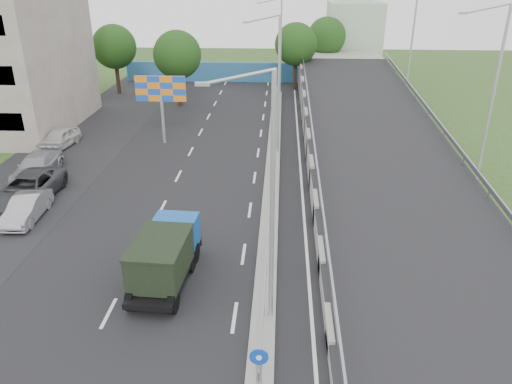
# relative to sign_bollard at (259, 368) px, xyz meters

# --- Properties ---
(road_surface) EXTENTS (26.00, 90.00, 0.04)m
(road_surface) POSITION_rel_sign_bollard_xyz_m (-3.00, 17.83, -1.03)
(road_surface) COLOR black
(road_surface) RESTS_ON ground
(parking_strip) EXTENTS (8.00, 90.00, 0.05)m
(parking_strip) POSITION_rel_sign_bollard_xyz_m (-16.00, 17.83, -1.03)
(parking_strip) COLOR black
(parking_strip) RESTS_ON ground
(median) EXTENTS (1.00, 44.00, 0.20)m
(median) POSITION_rel_sign_bollard_xyz_m (0.00, 21.83, -0.93)
(median) COLOR gray
(median) RESTS_ON ground
(overpass_ramp) EXTENTS (10.00, 50.00, 3.50)m
(overpass_ramp) POSITION_rel_sign_bollard_xyz_m (7.50, 21.83, 0.72)
(overpass_ramp) COLOR gray
(overpass_ramp) RESTS_ON ground
(median_guardrail) EXTENTS (0.09, 44.00, 0.71)m
(median_guardrail) POSITION_rel_sign_bollard_xyz_m (0.00, 21.83, -0.28)
(median_guardrail) COLOR gray
(median_guardrail) RESTS_ON median
(sign_bollard) EXTENTS (0.64, 0.23, 1.67)m
(sign_bollard) POSITION_rel_sign_bollard_xyz_m (0.00, 0.00, 0.00)
(sign_bollard) COLOR black
(sign_bollard) RESTS_ON median
(lamp_post_near) EXTENTS (2.74, 0.18, 10.08)m
(lamp_post_near) POSITION_rel_sign_bollard_xyz_m (0.11, 3.83, 4.77)
(lamp_post_near) COLOR #B2B5B7
(lamp_post_near) RESTS_ON median
(lamp_post_mid) EXTENTS (2.74, 0.18, 10.08)m
(lamp_post_mid) POSITION_rel_sign_bollard_xyz_m (0.11, 23.83, 4.77)
(lamp_post_mid) COLOR #B2B5B7
(lamp_post_mid) RESTS_ON median
(lamp_post_far) EXTENTS (2.74, 0.18, 10.08)m
(lamp_post_far) POSITION_rel_sign_bollard_xyz_m (0.11, 43.83, 4.77)
(lamp_post_far) COLOR #B2B5B7
(lamp_post_far) RESTS_ON median
(blue_wall) EXTENTS (30.00, 0.50, 2.40)m
(blue_wall) POSITION_rel_sign_bollard_xyz_m (-4.00, 49.83, 0.17)
(blue_wall) COLOR #256688
(blue_wall) RESTS_ON ground
(church) EXTENTS (7.00, 7.00, 13.80)m
(church) POSITION_rel_sign_bollard_xyz_m (10.00, 57.83, 4.28)
(church) COLOR #B2CCAD
(church) RESTS_ON ground
(billboard) EXTENTS (4.00, 0.24, 5.50)m
(billboard) POSITION_rel_sign_bollard_xyz_m (-9.00, 25.83, 3.15)
(billboard) COLOR #B2B5B7
(billboard) RESTS_ON ground
(tree_left_mid) EXTENTS (4.80, 4.80, 7.60)m
(tree_left_mid) POSITION_rel_sign_bollard_xyz_m (-10.00, 37.83, 4.14)
(tree_left_mid) COLOR black
(tree_left_mid) RESTS_ON ground
(tree_median_far) EXTENTS (4.80, 4.80, 7.60)m
(tree_median_far) POSITION_rel_sign_bollard_xyz_m (2.00, 45.83, 4.14)
(tree_median_far) COLOR black
(tree_median_far) RESTS_ON ground
(tree_left_far) EXTENTS (4.80, 4.80, 7.60)m
(tree_left_far) POSITION_rel_sign_bollard_xyz_m (-18.00, 42.83, 4.14)
(tree_left_far) COLOR black
(tree_left_far) RESTS_ON ground
(tree_ramp_far) EXTENTS (4.80, 4.80, 7.60)m
(tree_ramp_far) POSITION_rel_sign_bollard_xyz_m (6.00, 52.83, 4.14)
(tree_ramp_far) COLOR black
(tree_ramp_far) RESTS_ON ground
(dump_truck) EXTENTS (2.47, 5.85, 2.53)m
(dump_truck) POSITION_rel_sign_bollard_xyz_m (-4.55, 6.37, 0.37)
(dump_truck) COLOR black
(dump_truck) RESTS_ON ground
(parked_car_b) EXTENTS (1.70, 4.33, 1.40)m
(parked_car_b) POSITION_rel_sign_bollard_xyz_m (-13.87, 12.03, -0.33)
(parked_car_b) COLOR #98979C
(parked_car_b) RESTS_ON ground
(parked_car_c) EXTENTS (2.83, 6.03, 1.67)m
(parked_car_c) POSITION_rel_sign_bollard_xyz_m (-14.89, 14.45, -0.20)
(parked_car_c) COLOR #37393D
(parked_car_c) RESTS_ON ground
(parked_car_d) EXTENTS (2.46, 5.51, 1.57)m
(parked_car_d) POSITION_rel_sign_bollard_xyz_m (-16.11, 18.25, -0.25)
(parked_car_d) COLOR #919299
(parked_car_d) RESTS_ON ground
(parked_car_e) EXTENTS (2.39, 4.64, 1.51)m
(parked_car_e) POSITION_rel_sign_bollard_xyz_m (-17.14, 24.28, -0.28)
(parked_car_e) COLOR beige
(parked_car_e) RESTS_ON ground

